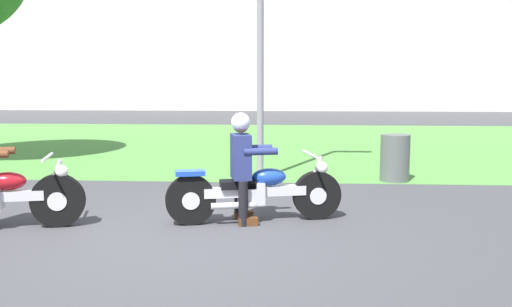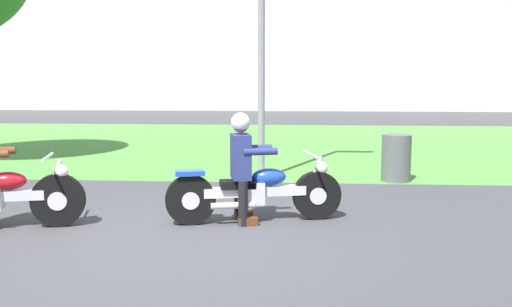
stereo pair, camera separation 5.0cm
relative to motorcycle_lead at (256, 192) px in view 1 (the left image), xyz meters
The scene contains 5 objects.
ground 1.31m from the motorcycle_lead, 129.87° to the right, with size 120.00×120.00×0.00m, color #424247.
grass_verge 8.75m from the motorcycle_lead, 95.25° to the left, with size 60.00×12.00×0.01m, color #549342.
motorcycle_lead is the anchor object (origin of this frame).
rider_lead 0.46m from the motorcycle_lead, 167.03° to the right, with size 0.62×0.55×1.39m.
trash_can 3.78m from the motorcycle_lead, 52.97° to the left, with size 0.51×0.51×0.83m, color #595E5B.
Camera 1 is at (1.25, -6.13, 1.83)m, focal length 40.07 mm.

